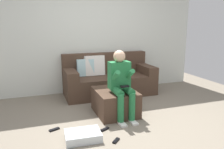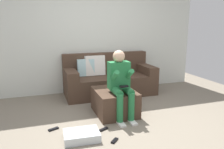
{
  "view_description": "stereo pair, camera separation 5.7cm",
  "coord_description": "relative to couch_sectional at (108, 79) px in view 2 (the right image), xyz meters",
  "views": [
    {
      "loc": [
        -1.33,
        -3.08,
        1.57
      ],
      "look_at": [
        0.12,
        1.05,
        0.59
      ],
      "focal_mm": 36.03,
      "sensor_mm": 36.0,
      "label": 1
    },
    {
      "loc": [
        -1.28,
        -3.1,
        1.57
      ],
      "look_at": [
        0.12,
        1.05,
        0.59
      ],
      "focal_mm": 36.03,
      "sensor_mm": 36.0,
      "label": 2
    }
  ],
  "objects": [
    {
      "name": "person_seated",
      "position": [
        -0.22,
        -1.36,
        0.31
      ],
      "size": [
        0.36,
        0.6,
        1.15
      ],
      "color": "#26723F",
      "rests_on": "ground_plane"
    },
    {
      "name": "ground_plane",
      "position": [
        -0.24,
        -1.66,
        -0.34
      ],
      "size": [
        6.74,
        6.74,
        0.0
      ],
      "primitive_type": "plane",
      "color": "slate"
    },
    {
      "name": "storage_bin",
      "position": [
        -1.01,
        -1.91,
        -0.28
      ],
      "size": [
        0.51,
        0.38,
        0.11
      ],
      "primitive_type": "cube",
      "rotation": [
        0.0,
        0.0,
        -0.06
      ],
      "color": "silver",
      "rests_on": "ground_plane"
    },
    {
      "name": "ottoman",
      "position": [
        -0.26,
        -1.16,
        -0.13
      ],
      "size": [
        0.67,
        0.81,
        0.43
      ],
      "primitive_type": "cube",
      "color": "#473326",
      "rests_on": "ground_plane"
    },
    {
      "name": "wall_back",
      "position": [
        -0.24,
        0.42,
        1.05
      ],
      "size": [
        5.19,
        0.1,
        2.78
      ],
      "primitive_type": "cube",
      "color": "silver",
      "rests_on": "ground_plane"
    },
    {
      "name": "remote_under_side_table",
      "position": [
        -1.36,
        -1.49,
        -0.33
      ],
      "size": [
        0.17,
        0.11,
        0.02
      ],
      "primitive_type": "cube",
      "rotation": [
        0.0,
        0.0,
        0.4
      ],
      "color": "black",
      "rests_on": "ground_plane"
    },
    {
      "name": "couch_sectional",
      "position": [
        0.0,
        0.0,
        0.0
      ],
      "size": [
        2.01,
        0.86,
        0.92
      ],
      "color": "#473326",
      "rests_on": "ground_plane"
    },
    {
      "name": "remote_near_ottoman",
      "position": [
        -0.59,
        -2.11,
        -0.33
      ],
      "size": [
        0.14,
        0.14,
        0.02
      ],
      "primitive_type": "cube",
      "rotation": [
        0.0,
        0.0,
        0.78
      ],
      "color": "black",
      "rests_on": "ground_plane"
    },
    {
      "name": "remote_by_storage_bin",
      "position": [
        -0.64,
        -1.74,
        -0.33
      ],
      "size": [
        0.16,
        0.11,
        0.02
      ],
      "primitive_type": "cube",
      "rotation": [
        0.0,
        0.0,
        0.48
      ],
      "color": "black",
      "rests_on": "ground_plane"
    }
  ]
}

